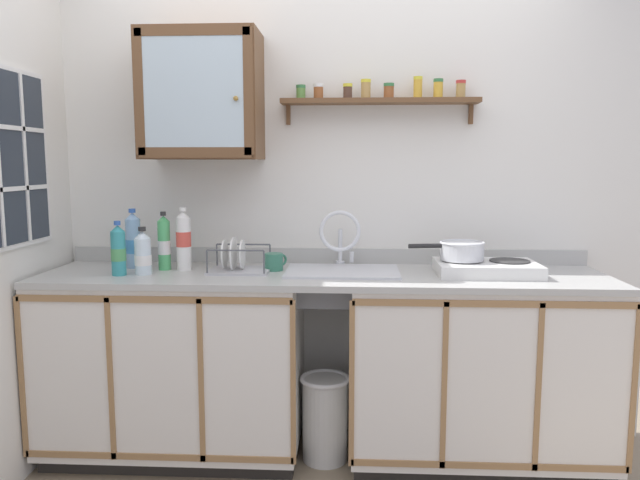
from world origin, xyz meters
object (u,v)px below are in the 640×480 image
bottle_opaque_white_3 (184,240)px  wall_cabinet (202,96)px  hot_plate_stove (486,268)px  bottle_water_blue_2 (133,241)px  saucepan (461,250)px  bottle_water_clear_1 (143,254)px  bottle_soda_green_0 (164,244)px  bottle_detergent_teal_4 (118,251)px  sink (342,277)px  dish_rack (237,263)px  trash_bin (325,417)px  mug (274,262)px

bottle_opaque_white_3 → wall_cabinet: bearing=48.9°
hot_plate_stove → bottle_water_blue_2: (-1.76, 0.10, 0.10)m
saucepan → wall_cabinet: 1.49m
bottle_water_clear_1 → bottle_opaque_white_3: (0.16, 0.12, 0.05)m
hot_plate_stove → bottle_opaque_white_3: bearing=178.3°
hot_plate_stove → bottle_opaque_white_3: (-1.48, 0.04, 0.12)m
bottle_soda_green_0 → bottle_detergent_teal_4: 0.23m
bottle_soda_green_0 → bottle_water_clear_1: bearing=-115.9°
bottle_water_clear_1 → saucepan: bearing=3.9°
sink → saucepan: (0.58, -0.01, 0.14)m
bottle_soda_green_0 → bottle_water_clear_1: (-0.06, -0.13, -0.03)m
wall_cabinet → dish_rack: bearing=-34.4°
bottle_water_blue_2 → bottle_water_clear_1: bearing=-57.9°
trash_bin → bottle_detergent_teal_4: bearing=-175.7°
trash_bin → sink: bearing=42.8°
bottle_opaque_white_3 → trash_bin: bottle_opaque_white_3 is taller
bottle_detergent_teal_4 → sink: bearing=7.9°
sink → mug: size_ratio=5.16×
sink → bottle_detergent_teal_4: size_ratio=2.11×
bottle_water_blue_2 → bottle_detergent_teal_4: (0.00, -0.21, -0.02)m
bottle_opaque_white_3 → trash_bin: 1.12m
hot_plate_stove → dish_rack: dish_rack is taller
bottle_water_blue_2 → dish_rack: (0.55, -0.09, -0.09)m
bottle_detergent_teal_4 → trash_bin: 1.29m
bottle_opaque_white_3 → saucepan: bearing=-0.8°
sink → dish_rack: size_ratio=1.86×
sink → wall_cabinet: size_ratio=0.88×
saucepan → dish_rack: dish_rack is taller
hot_plate_stove → bottle_opaque_white_3: 1.49m
bottle_opaque_white_3 → dish_rack: (0.27, -0.03, -0.11)m
bottle_detergent_teal_4 → dish_rack: size_ratio=0.88×
hot_plate_stove → dish_rack: 1.21m
sink → trash_bin: (-0.08, -0.07, -0.69)m
bottle_water_blue_2 → wall_cabinet: bearing=6.7°
mug → dish_rack: bearing=-164.4°
bottle_soda_green_0 → mug: bearing=1.1°
hot_plate_stove → bottle_water_clear_1: size_ratio=2.08×
bottle_water_blue_2 → hot_plate_stove: bearing=-3.2°
sink → bottle_detergent_teal_4: sink is taller
bottle_detergent_teal_4 → bottle_water_clear_1: bearing=15.7°
bottle_soda_green_0 → hot_plate_stove: bearing=-1.8°
saucepan → bottle_opaque_white_3: (-1.36, 0.02, 0.04)m
dish_rack → wall_cabinet: 0.85m
hot_plate_stove → saucepan: bearing=168.8°
saucepan → bottle_soda_green_0: size_ratio=1.27×
trash_bin → bottle_water_blue_2: bearing=172.2°
hot_plate_stove → wall_cabinet: wall_cabinet is taller
bottle_water_clear_1 → bottle_opaque_white_3: 0.21m
sink → mug: bearing=176.1°
sink → hot_plate_stove: (0.69, -0.04, 0.06)m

